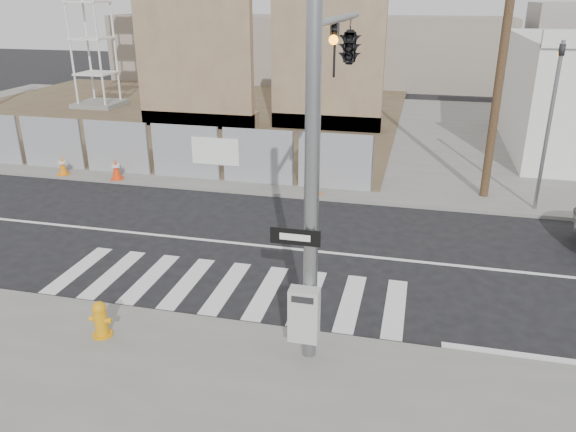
% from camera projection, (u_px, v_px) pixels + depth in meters
% --- Properties ---
extents(ground, '(100.00, 100.00, 0.00)m').
position_uv_depth(ground, '(256.00, 245.00, 15.72)').
color(ground, black).
rests_on(ground, ground).
extents(sidewalk_far, '(50.00, 20.00, 0.12)m').
position_uv_depth(sidewalk_far, '(335.00, 132.00, 28.35)').
color(sidewalk_far, slate).
rests_on(sidewalk_far, ground).
extents(signal_pole, '(0.96, 5.87, 7.00)m').
position_uv_depth(signal_pole, '(339.00, 87.00, 11.57)').
color(signal_pole, gray).
rests_on(signal_pole, sidewalk_near).
extents(far_signal_pole, '(0.16, 0.20, 5.60)m').
position_uv_depth(far_signal_pole, '(553.00, 104.00, 16.85)').
color(far_signal_pole, gray).
rests_on(far_signal_pole, sidewalk_far).
extents(chain_link_fence, '(24.60, 0.04, 2.00)m').
position_uv_depth(chain_link_fence, '(48.00, 143.00, 22.01)').
color(chain_link_fence, gray).
rests_on(chain_link_fence, sidewalk_far).
extents(concrete_wall_left, '(6.00, 1.30, 8.00)m').
position_uv_depth(concrete_wall_left, '(195.00, 62.00, 27.82)').
color(concrete_wall_left, brown).
rests_on(concrete_wall_left, sidewalk_far).
extents(concrete_wall_right, '(5.50, 1.30, 8.00)m').
position_uv_depth(concrete_wall_right, '(327.00, 64.00, 27.30)').
color(concrete_wall_right, brown).
rests_on(concrete_wall_right, sidewalk_far).
extents(utility_pole_right, '(1.60, 0.28, 10.00)m').
position_uv_depth(utility_pole_right, '(505.00, 41.00, 17.35)').
color(utility_pole_right, '#513B26').
rests_on(utility_pole_right, sidewalk_far).
extents(fire_hydrant, '(0.48, 0.46, 0.77)m').
position_uv_depth(fire_hydrant, '(101.00, 319.00, 11.24)').
color(fire_hydrant, orange).
rests_on(fire_hydrant, sidewalk_near).
extents(traffic_cone_b, '(0.39, 0.39, 0.76)m').
position_uv_depth(traffic_cone_b, '(62.00, 165.00, 21.30)').
color(traffic_cone_b, orange).
rests_on(traffic_cone_b, sidewalk_far).
extents(traffic_cone_c, '(0.51, 0.51, 0.80)m').
position_uv_depth(traffic_cone_c, '(116.00, 169.00, 20.80)').
color(traffic_cone_c, red).
rests_on(traffic_cone_c, sidewalk_far).
extents(traffic_cone_d, '(0.50, 0.50, 0.76)m').
position_uv_depth(traffic_cone_d, '(315.00, 184.00, 19.17)').
color(traffic_cone_d, orange).
rests_on(traffic_cone_d, sidewalk_far).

